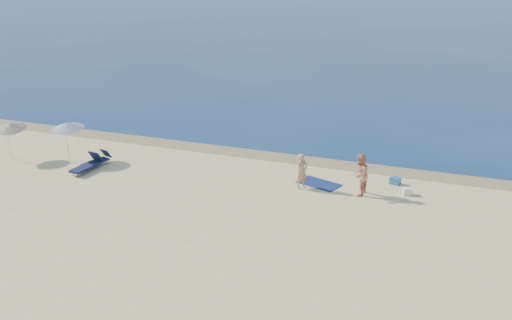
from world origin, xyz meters
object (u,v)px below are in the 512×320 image
Objects in this scene: person_right at (360,175)px; umbrella_near at (68,126)px; blue_cooler at (395,181)px; person_left at (302,171)px.

umbrella_near reaches higher than person_right.
person_right is at bearing 14.78° from umbrella_near.
umbrella_near is (-15.07, -0.64, 0.90)m from person_right.
blue_cooler is 0.22× the size of umbrella_near.
person_left is 12.45m from umbrella_near.
umbrella_near is (-16.45, -2.48, 1.71)m from blue_cooler.
person_right is (2.68, 0.13, 0.13)m from person_left.
umbrella_near reaches higher than person_left.
person_right reaches higher than blue_cooler.
person_right is 4.10× the size of blue_cooler.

